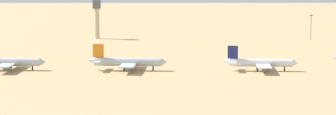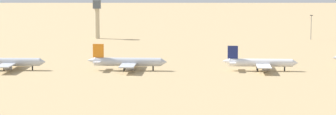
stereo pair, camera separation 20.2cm
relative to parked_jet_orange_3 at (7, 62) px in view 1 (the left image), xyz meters
name	(u,v)px [view 1 (the left image)]	position (x,y,z in m)	size (l,w,h in m)	color
ground	(131,76)	(54.00, -20.63, -3.67)	(4000.00, 4000.00, 0.00)	tan
parked_jet_orange_3	(7,62)	(0.00, 0.00, 0.00)	(33.96, 28.71, 11.21)	silver
parked_jet_orange_4	(127,62)	(52.38, -4.76, 0.15)	(35.31, 29.92, 11.66)	silver
parked_jet_navy_5	(260,63)	(110.19, -10.03, -0.08)	(33.16, 28.15, 10.96)	white
control_tower	(97,15)	(34.46, 145.04, 11.61)	(5.20, 5.20, 25.33)	#C6B793
light_pole_mid	(311,25)	(172.50, 126.73, 5.54)	(1.80, 0.50, 16.00)	#59595E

